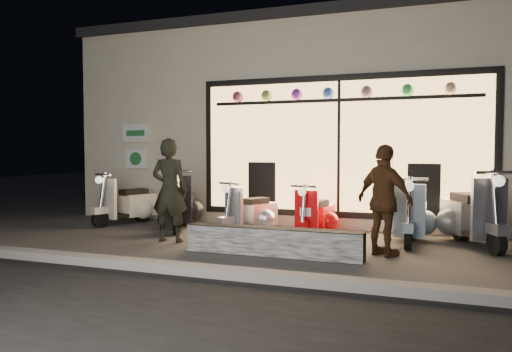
{
  "coord_description": "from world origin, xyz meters",
  "views": [
    {
      "loc": [
        2.56,
        -7.24,
        1.49
      ],
      "look_at": [
        -0.34,
        0.6,
        1.05
      ],
      "focal_mm": 35.0,
      "sensor_mm": 36.0,
      "label": 1
    }
  ],
  "objects_px": {
    "scooter_silver": "(253,213)",
    "man": "(170,190)",
    "woman": "(385,200)",
    "scooter_red": "(317,216)",
    "graffiti_barrier": "(273,242)"
  },
  "relations": [
    {
      "from": "scooter_silver",
      "to": "scooter_red",
      "type": "xyz_separation_m",
      "value": [
        1.14,
        0.05,
        -0.01
      ]
    },
    {
      "from": "scooter_red",
      "to": "man",
      "type": "xyz_separation_m",
      "value": [
        -2.12,
        -1.29,
        0.48
      ]
    },
    {
      "from": "scooter_red",
      "to": "man",
      "type": "distance_m",
      "value": 2.52
    },
    {
      "from": "scooter_red",
      "to": "woman",
      "type": "distance_m",
      "value": 1.77
    },
    {
      "from": "graffiti_barrier",
      "to": "man",
      "type": "relative_size",
      "value": 1.52
    },
    {
      "from": "scooter_silver",
      "to": "man",
      "type": "distance_m",
      "value": 1.65
    },
    {
      "from": "woman",
      "to": "scooter_red",
      "type": "bearing_deg",
      "value": -9.47
    },
    {
      "from": "woman",
      "to": "graffiti_barrier",
      "type": "bearing_deg",
      "value": 54.39
    },
    {
      "from": "graffiti_barrier",
      "to": "man",
      "type": "bearing_deg",
      "value": 167.07
    },
    {
      "from": "man",
      "to": "woman",
      "type": "relative_size",
      "value": 1.07
    },
    {
      "from": "man",
      "to": "woman",
      "type": "height_order",
      "value": "man"
    },
    {
      "from": "graffiti_barrier",
      "to": "woman",
      "type": "bearing_deg",
      "value": 20.62
    },
    {
      "from": "scooter_silver",
      "to": "man",
      "type": "bearing_deg",
      "value": -103.55
    },
    {
      "from": "scooter_silver",
      "to": "woman",
      "type": "relative_size",
      "value": 0.78
    },
    {
      "from": "graffiti_barrier",
      "to": "woman",
      "type": "relative_size",
      "value": 1.62
    }
  ]
}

